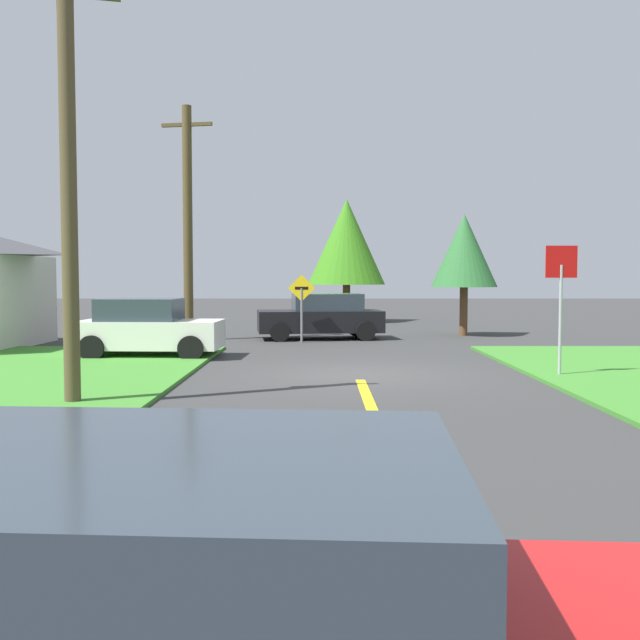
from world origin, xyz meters
name	(u,v)px	position (x,y,z in m)	size (l,w,h in m)	color
ground_plane	(360,374)	(0.00, 0.00, 0.00)	(120.00, 120.00, 0.00)	#353535
lane_stripe_center	(394,462)	(0.00, -8.00, 0.01)	(0.20, 14.00, 0.01)	yellow
stop_sign	(563,286)	(4.39, -0.60, 2.01)	(0.70, 0.08, 2.89)	#9EA0A8
car_approaching_junction	(323,316)	(-0.81, 9.58, 0.81)	(4.59, 2.60, 1.62)	black
parked_car_near_building	(150,328)	(-5.60, 3.51, 0.80)	(3.93, 2.17, 1.62)	white
utility_pole_near	(71,176)	(-5.12, -4.11, 3.91)	(1.77, 0.57, 7.55)	brown
utility_pole_mid	(190,221)	(-5.44, 8.92, 4.14)	(1.79, 0.43, 8.08)	#4F4023
direction_sign	(304,301)	(-1.48, 8.10, 1.42)	(0.91, 0.08, 2.29)	slate
oak_tree_left	(348,242)	(0.45, 19.77, 3.94)	(3.82, 3.82, 6.05)	brown
pine_tree_center	(466,251)	(4.56, 11.08, 3.18)	(2.48, 2.48, 4.57)	brown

